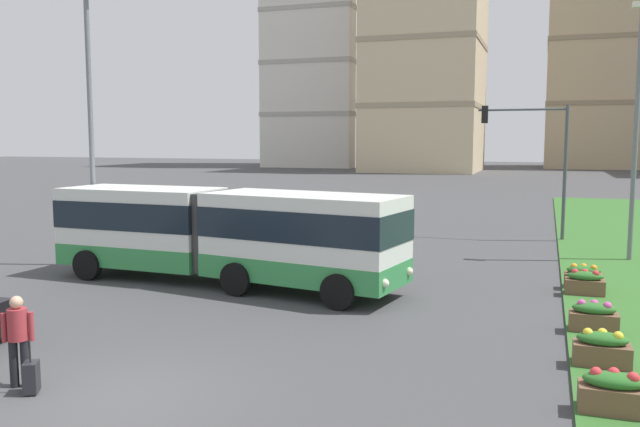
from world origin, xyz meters
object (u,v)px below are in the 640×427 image
at_px(flower_planter_1, 602,348).
at_px(streetlight_median, 636,122).
at_px(pedestrian_crossing, 18,335).
at_px(apartment_tower_centre, 608,45).
at_px(articulated_bus, 224,233).
at_px(flower_planter_0, 613,392).
at_px(apartment_tower_westcentre, 425,47).
at_px(flower_planter_2, 594,316).
at_px(traffic_light_far_right, 536,148).
at_px(rolling_suitcase, 31,377).
at_px(car_maroon_sedan, 277,214).
at_px(apartment_tower_west, 323,19).
at_px(flower_planter_4, 583,276).
at_px(streetlight_left, 91,119).
at_px(flower_planter_3, 585,282).

distance_m(flower_planter_1, streetlight_median, 14.02).
xyz_separation_m(pedestrian_crossing, apartment_tower_centre, (17.74, 106.61, 18.59)).
bearing_deg(articulated_bus, apartment_tower_centre, 79.45).
xyz_separation_m(flower_planter_0, apartment_tower_westcentre, (-18.26, 84.15, 17.32)).
height_order(flower_planter_2, traffic_light_far_right, traffic_light_far_right).
relative_size(rolling_suitcase, streetlight_median, 0.10).
height_order(rolling_suitcase, flower_planter_2, rolling_suitcase).
xyz_separation_m(rolling_suitcase, traffic_light_far_right, (8.28, 22.39, 3.92)).
height_order(pedestrian_crossing, flower_planter_1, pedestrian_crossing).
distance_m(car_maroon_sedan, rolling_suitcase, 22.44).
bearing_deg(apartment_tower_west, apartment_tower_centre, 8.94).
bearing_deg(apartment_tower_west, car_maroon_sedan, -72.85).
distance_m(flower_planter_4, apartment_tower_west, 98.58).
distance_m(car_maroon_sedan, apartment_tower_centre, 89.53).
height_order(flower_planter_4, traffic_light_far_right, traffic_light_far_right).
relative_size(flower_planter_1, streetlight_median, 0.11).
bearing_deg(car_maroon_sedan, apartment_tower_west, 107.15).
relative_size(flower_planter_2, apartment_tower_centre, 0.03).
relative_size(flower_planter_4, streetlight_median, 0.11).
relative_size(pedestrian_crossing, apartment_tower_westcentre, 0.05).
bearing_deg(articulated_bus, streetlight_left, 167.57).
bearing_deg(rolling_suitcase, apartment_tower_centre, 80.81).
bearing_deg(car_maroon_sedan, traffic_light_far_right, 1.76).
xyz_separation_m(flower_planter_1, apartment_tower_west, (-38.29, 94.81, 24.61)).
bearing_deg(articulated_bus, flower_planter_2, -10.31).
xyz_separation_m(rolling_suitcase, flower_planter_1, (9.95, 4.82, 0.11)).
xyz_separation_m(flower_planter_3, streetlight_left, (-16.79, -0.66, 4.94)).
bearing_deg(apartment_tower_centre, traffic_light_far_right, -96.09).
bearing_deg(streetlight_left, flower_planter_0, -26.13).
distance_m(traffic_light_far_right, streetlight_median, 5.87).
height_order(car_maroon_sedan, pedestrian_crossing, pedestrian_crossing).
xyz_separation_m(streetlight_left, apartment_tower_centre, (24.13, 96.18, 14.22)).
bearing_deg(streetlight_median, flower_planter_3, -106.15).
height_order(articulated_bus, rolling_suitcase, articulated_bus).
height_order(articulated_bus, flower_planter_3, articulated_bus).
height_order(rolling_suitcase, streetlight_left, streetlight_left).
xyz_separation_m(rolling_suitcase, streetlight_left, (-6.84, 10.63, 5.05)).
relative_size(articulated_bus, flower_planter_1, 10.88).
relative_size(flower_planter_0, streetlight_left, 0.11).
bearing_deg(traffic_light_far_right, car_maroon_sedan, -178.24).
bearing_deg(flower_planter_3, apartment_tower_west, 113.43).
height_order(streetlight_left, streetlight_median, streetlight_left).
height_order(car_maroon_sedan, traffic_light_far_right, traffic_light_far_right).
relative_size(car_maroon_sedan, pedestrian_crossing, 2.60).
bearing_deg(flower_planter_0, apartment_tower_centre, 85.98).
bearing_deg(flower_planter_1, traffic_light_far_right, 95.43).
bearing_deg(pedestrian_crossing, flower_planter_0, 11.90).
distance_m(pedestrian_crossing, streetlight_left, 12.99).
bearing_deg(flower_planter_2, streetlight_median, 79.74).
xyz_separation_m(flower_planter_1, apartment_tower_centre, (7.34, 101.99, 19.16)).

